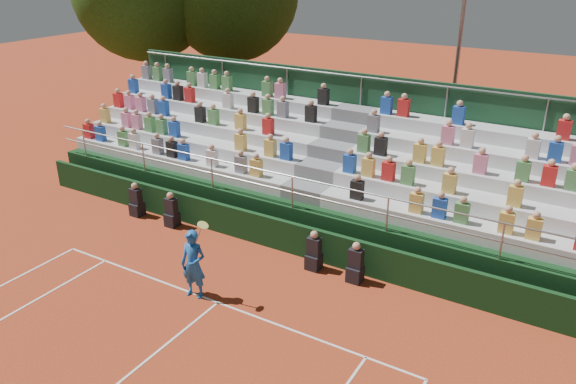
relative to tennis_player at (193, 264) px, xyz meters
The scene contains 6 objects.
ground 1.18m from the tennis_player, ahead, with size 90.00×90.00×0.00m, color #A83A1C.
courtside_wall 3.33m from the tennis_player, 77.54° to the left, with size 20.00×0.15×1.00m, color black.
line_officials 2.89m from the tennis_player, 104.06° to the left, with size 8.50×0.40×1.19m.
grandstand 6.50m from the tennis_player, 83.77° to the left, with size 20.00×5.20×4.40m.
tennis_player is the anchor object (origin of this frame).
floodlight_mast 13.97m from the tennis_player, 78.33° to the left, with size 0.60×0.25×8.12m.
Camera 1 is at (7.74, -9.44, 8.29)m, focal length 35.00 mm.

